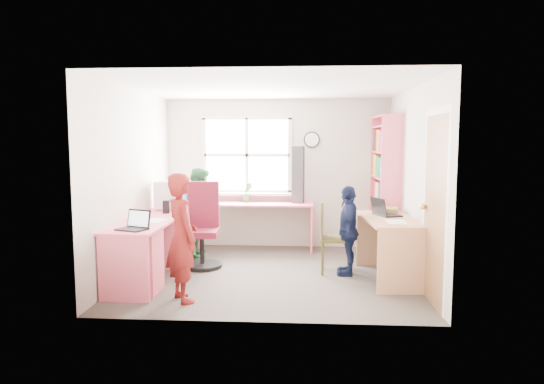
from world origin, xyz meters
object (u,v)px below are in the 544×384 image
at_px(swivel_chair, 203,230).
at_px(right_desk, 389,235).
at_px(person_navy, 348,230).
at_px(crt_monitor, 171,195).
at_px(bookshelf, 385,189).
at_px(person_red, 182,237).
at_px(wooden_chair, 331,234).
at_px(l_desk, 166,243).
at_px(laptop_right, 384,211).
at_px(cd_tower, 298,175).
at_px(laptop_left, 135,225).
at_px(person_green, 202,212).
at_px(potted_plant, 247,192).

bearing_deg(swivel_chair, right_desk, -13.58).
bearing_deg(person_navy, crt_monitor, -97.99).
bearing_deg(swivel_chair, bookshelf, 14.86).
distance_m(person_red, person_navy, 2.21).
bearing_deg(person_red, wooden_chair, -86.28).
relative_size(l_desk, laptop_right, 6.94).
height_order(crt_monitor, cd_tower, cd_tower).
relative_size(wooden_chair, crt_monitor, 2.09).
bearing_deg(laptop_right, person_navy, 72.32).
relative_size(wooden_chair, laptop_left, 2.47).
relative_size(swivel_chair, person_green, 0.87).
bearing_deg(right_desk, laptop_left, -168.01).
height_order(wooden_chair, person_red, person_red).
xyz_separation_m(bookshelf, wooden_chair, (-0.87, -1.04, -0.49)).
height_order(potted_plant, person_red, person_red).
relative_size(l_desk, cd_tower, 3.29).
bearing_deg(person_green, cd_tower, -77.75).
xyz_separation_m(crt_monitor, person_red, (0.60, -1.77, -0.26)).
height_order(person_red, person_navy, person_red).
relative_size(swivel_chair, crt_monitor, 2.57).
xyz_separation_m(potted_plant, person_red, (-0.41, -2.62, -0.21)).
xyz_separation_m(laptop_right, cd_tower, (-1.12, 1.39, 0.37)).
height_order(right_desk, cd_tower, cd_tower).
relative_size(right_desk, potted_plant, 4.33).
distance_m(l_desk, swivel_chair, 0.72).
distance_m(potted_plant, person_green, 0.87).
height_order(bookshelf, cd_tower, bookshelf).
bearing_deg(person_navy, cd_tower, -149.27).
xyz_separation_m(bookshelf, swivel_chair, (-2.61, -0.84, -0.50)).
distance_m(right_desk, person_green, 2.81).
bearing_deg(person_red, bookshelf, -81.18).
bearing_deg(potted_plant, cd_tower, -3.02).
height_order(right_desk, wooden_chair, wooden_chair).
relative_size(wooden_chair, potted_plant, 2.96).
height_order(cd_tower, person_green, cd_tower).
relative_size(swivel_chair, cd_tower, 1.30).
height_order(l_desk, laptop_right, laptop_right).
relative_size(cd_tower, person_red, 0.64).
distance_m(bookshelf, crt_monitor, 3.19).
relative_size(laptop_right, person_red, 0.31).
distance_m(right_desk, person_red, 2.58).
xyz_separation_m(right_desk, person_green, (-2.60, 1.06, 0.11)).
xyz_separation_m(swivel_chair, person_green, (-0.14, 0.61, 0.17)).
bearing_deg(wooden_chair, right_desk, -17.72).
height_order(bookshelf, crt_monitor, bookshelf).
bearing_deg(laptop_left, laptop_right, 40.99).
xyz_separation_m(laptop_right, person_red, (-2.34, -1.18, -0.13)).
relative_size(right_desk, laptop_right, 3.24).
bearing_deg(bookshelf, l_desk, -153.57).
height_order(right_desk, person_red, person_red).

